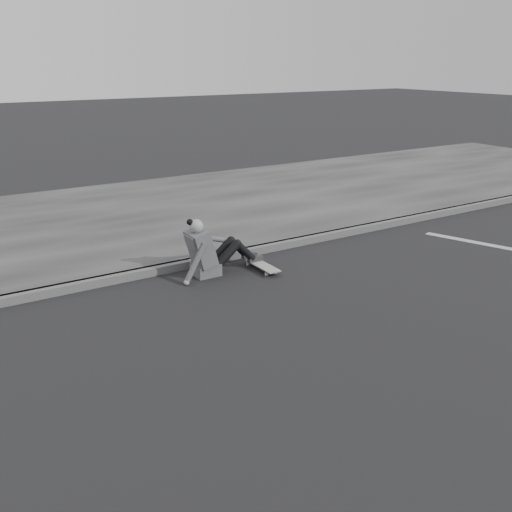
# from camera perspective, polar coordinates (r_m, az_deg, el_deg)

# --- Properties ---
(ground) EXTENTS (80.00, 80.00, 0.00)m
(ground) POSITION_cam_1_polar(r_m,az_deg,el_deg) (8.03, 16.07, -3.60)
(ground) COLOR black
(ground) RESTS_ON ground
(curb) EXTENTS (24.00, 0.16, 0.12)m
(curb) POSITION_cam_1_polar(r_m,az_deg,el_deg) (9.78, 4.95, 1.59)
(curb) COLOR #4D4D4D
(curb) RESTS_ON ground
(sidewalk) EXTENTS (24.00, 6.00, 0.12)m
(sidewalk) POSITION_cam_1_polar(r_m,az_deg,el_deg) (12.23, -3.60, 5.21)
(sidewalk) COLOR #343434
(sidewalk) RESTS_ON ground
(skateboard) EXTENTS (0.20, 0.78, 0.09)m
(skateboard) POSITION_cam_1_polar(r_m,az_deg,el_deg) (8.54, 0.52, -0.92)
(skateboard) COLOR #A1A29C
(skateboard) RESTS_ON ground
(seated_woman) EXTENTS (1.38, 0.46, 0.88)m
(seated_woman) POSITION_cam_1_polar(r_m,az_deg,el_deg) (8.30, -4.67, 0.53)
(seated_woman) COLOR #48484A
(seated_woman) RESTS_ON ground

